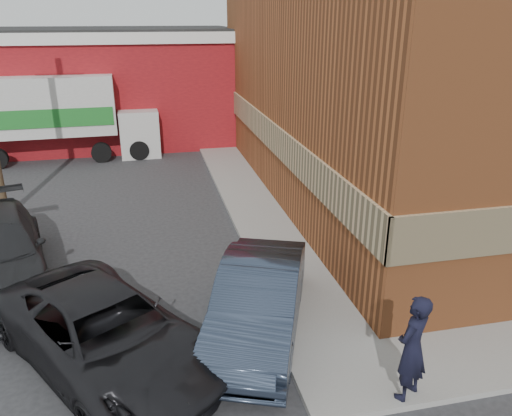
{
  "coord_description": "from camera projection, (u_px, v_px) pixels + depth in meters",
  "views": [
    {
      "loc": [
        -2.75,
        -7.65,
        6.22
      ],
      "look_at": [
        -0.28,
        3.48,
        1.79
      ],
      "focal_mm": 35.0,
      "sensor_mm": 36.0,
      "label": 1
    }
  ],
  "objects": [
    {
      "name": "ground",
      "position": [
        308.0,
        354.0,
        9.77
      ],
      "size": [
        90.0,
        90.0,
        0.0
      ],
      "primitive_type": "plane",
      "color": "#28282B",
      "rests_on": "ground"
    },
    {
      "name": "brick_building",
      "position": [
        460.0,
        60.0,
        17.97
      ],
      "size": [
        14.25,
        18.25,
        9.36
      ],
      "color": "#9F5229",
      "rests_on": "ground"
    },
    {
      "name": "sidewalk_west",
      "position": [
        247.0,
        197.0,
        18.06
      ],
      "size": [
        1.8,
        18.0,
        0.12
      ],
      "primitive_type": "cube",
      "color": "gray",
      "rests_on": "ground"
    },
    {
      "name": "warehouse",
      "position": [
        79.0,
        85.0,
        25.74
      ],
      "size": [
        16.3,
        8.3,
        5.6
      ],
      "color": "maroon",
      "rests_on": "ground"
    },
    {
      "name": "man",
      "position": [
        412.0,
        348.0,
        8.22
      ],
      "size": [
        0.84,
        0.77,
        1.94
      ],
      "primitive_type": "imported",
      "rotation": [
        0.0,
        0.0,
        3.7
      ],
      "color": "black",
      "rests_on": "sidewalk_south"
    },
    {
      "name": "sedan",
      "position": [
        258.0,
        301.0,
        10.16
      ],
      "size": [
        3.21,
        4.95,
        1.54
      ],
      "primitive_type": "imported",
      "rotation": [
        0.0,
        0.0,
        -0.37
      ],
      "color": "#283243",
      "rests_on": "ground"
    },
    {
      "name": "suv_a",
      "position": [
        105.0,
        333.0,
        9.19
      ],
      "size": [
        4.92,
        5.79,
        1.48
      ],
      "primitive_type": "imported",
      "rotation": [
        0.0,
        0.0,
        0.57
      ],
      "color": "black",
      "rests_on": "ground"
    },
    {
      "name": "box_truck",
      "position": [
        65.0,
        111.0,
        22.3
      ],
      "size": [
        7.69,
        2.53,
        3.77
      ],
      "rotation": [
        0.0,
        0.0,
        0.03
      ],
      "color": "beige",
      "rests_on": "ground"
    }
  ]
}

